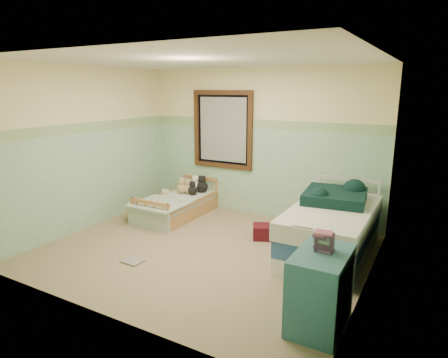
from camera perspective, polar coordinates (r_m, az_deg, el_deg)
The scene contains 30 objects.
floor at distance 5.42m, azimuth -3.02°, elevation -10.44°, with size 4.20×3.60×0.02m, color #87715C.
ceiling at distance 4.98m, azimuth -3.38°, elevation 17.18°, with size 4.20×3.60×0.02m, color silver.
wall_back at distance 6.62m, azimuth 5.24°, elevation 5.22°, with size 4.20×0.04×2.50m, color beige.
wall_front at distance 3.70m, azimuth -18.34°, elevation -1.75°, with size 4.20×0.04×2.50m, color beige.
wall_left at distance 6.42m, azimuth -19.26°, elevation 4.28°, with size 0.04×3.60×2.50m, color beige.
wall_right at distance 4.32m, azimuth 21.01°, elevation 0.13°, with size 0.04×3.60×2.50m, color beige.
wainscot_mint at distance 6.69m, azimuth 5.10°, elevation 0.96°, with size 4.20×0.01×1.50m, color #85AD86.
border_strip at distance 6.57m, azimuth 5.25°, elevation 8.01°, with size 4.20×0.01×0.15m, color #558655.
window_frame at distance 6.87m, azimuth -0.23°, elevation 7.24°, with size 1.16×0.06×1.36m, color black.
window_blinds at distance 6.88m, azimuth -0.19°, elevation 7.25°, with size 0.92×0.01×1.12m, color #B1B1AD.
toddler_bed_frame at distance 6.83m, azimuth -6.79°, elevation -4.49°, with size 0.77×1.53×0.20m, color #B27141.
toddler_mattress at distance 6.78m, azimuth -6.83°, elevation -3.22°, with size 0.70×1.47×0.12m, color silver.
patchwork_quilt at distance 6.40m, azimuth -9.36°, elevation -3.61°, with size 0.83×0.77×0.03m, color #7DA2CE.
plush_bed_brown at distance 7.22m, azimuth -5.49°, elevation -0.93°, with size 0.18×0.18×0.18m, color brown.
plush_bed_white at distance 7.11m, azimuth -4.17°, elevation -1.05°, with size 0.20×0.20×0.20m, color white.
plush_bed_tan at distance 7.02m, azimuth -6.18°, elevation -1.36°, with size 0.18×0.18×0.18m, color tan.
plush_bed_dark at distance 6.89m, azimuth -4.62°, elevation -1.67°, with size 0.17×0.17×0.17m, color black.
plush_floor_cream at distance 7.22m, azimuth -8.52°, elevation -3.35°, with size 0.25×0.25×0.25m, color beige.
plush_floor_tan at distance 6.69m, azimuth -13.45°, elevation -5.06°, with size 0.22×0.22×0.22m, color tan.
twin_bed_frame at distance 5.40m, azimuth 15.31°, elevation -9.62°, with size 0.93×1.86×0.22m, color white.
twin_boxspring at distance 5.32m, azimuth 15.45°, elevation -7.43°, with size 0.93×1.86×0.22m, color navy.
twin_mattress at distance 5.25m, azimuth 15.59°, elevation -5.18°, with size 0.96×1.89×0.22m, color silver.
teal_blanket at distance 5.49m, azimuth 15.97°, elevation -2.44°, with size 0.79×0.84×0.14m, color black.
dresser at distance 3.80m, azimuth 13.94°, elevation -15.48°, with size 0.45×0.73×0.73m, color #296567.
book_stack at distance 3.66m, azimuth 14.55°, elevation -8.98°, with size 0.16×0.13×0.16m, color brown.
red_pillow at distance 5.80m, azimuth 5.92°, elevation -7.70°, with size 0.33×0.29×0.20m, color maroon.
floor_book at distance 5.19m, azimuth -13.25°, elevation -11.63°, with size 0.26×0.20×0.02m, color gold.
extra_plush_0 at distance 6.98m, azimuth -5.18°, elevation -1.40°, with size 0.18×0.18×0.18m, color tan.
extra_plush_1 at distance 7.05m, azimuth -3.22°, elevation -1.12°, with size 0.21×0.21×0.21m, color black.
extra_plush_2 at distance 7.17m, azimuth -6.08°, elevation -1.10°, with size 0.17×0.17×0.17m, color white.
Camera 1 is at (2.68, -4.18, 2.16)m, focal length 31.17 mm.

